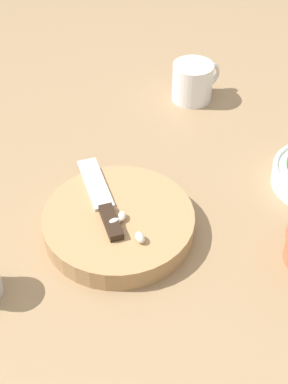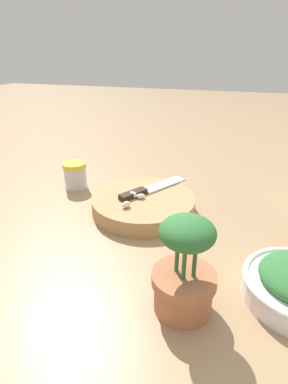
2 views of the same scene
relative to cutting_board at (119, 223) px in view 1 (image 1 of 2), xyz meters
name	(u,v)px [view 1 (image 1 of 2)]	position (x,y,z in m)	size (l,w,h in m)	color
ground_plane	(163,219)	(-0.07, 0.04, -0.02)	(5.00, 5.00, 0.00)	#997A56
cutting_board	(119,223)	(0.00, 0.00, 0.00)	(0.25, 0.25, 0.04)	tan
chef_knife	(103,201)	(0.00, -0.04, 0.02)	(0.13, 0.19, 0.01)	black
garlic_cloves	(125,226)	(0.02, 0.03, 0.03)	(0.04, 0.08, 0.02)	silver
coffee_mug	(193,82)	(-0.40, -0.15, 0.02)	(0.12, 0.09, 0.08)	white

